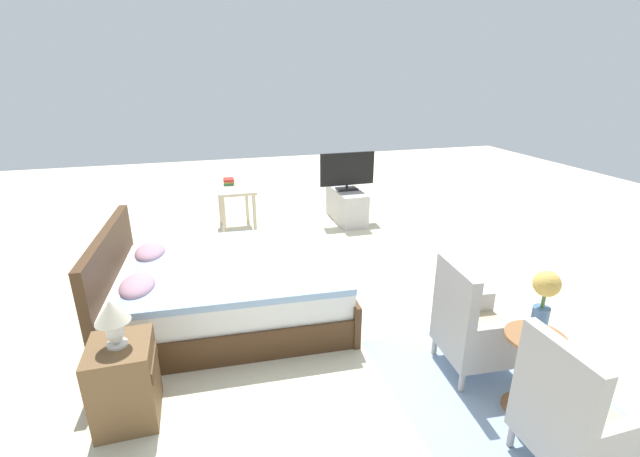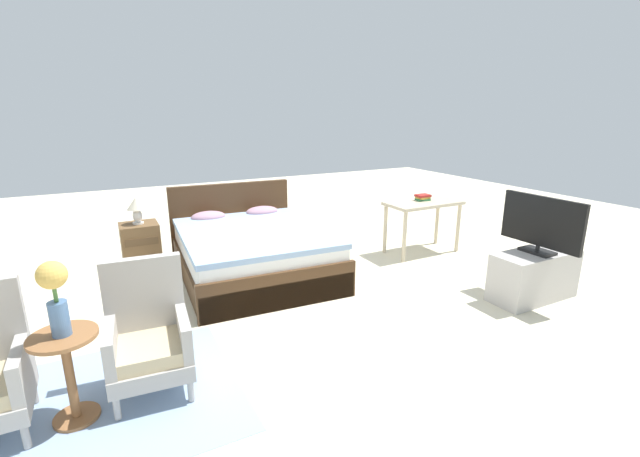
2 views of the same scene
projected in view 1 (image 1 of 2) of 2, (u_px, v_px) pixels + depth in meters
The scene contains 13 objects.
ground_plane at pixel (318, 296), 4.60m from camera, with size 16.00×16.00×0.00m, color beige.
floor_rug at pixel (513, 409), 3.05m from camera, with size 2.10×1.50×0.01m.
bed at pixel (225, 288), 4.14m from camera, with size 1.77×2.24×0.96m.
armchair_by_window_left at pixel (571, 419), 2.47m from camera, with size 0.54×0.54×0.92m.
armchair_by_window_right at pixel (471, 328), 3.35m from camera, with size 0.58×0.58×0.92m.
side_table at pixel (530, 364), 2.94m from camera, with size 0.40×0.40×0.61m.
flower_vase at pixel (544, 298), 2.76m from camera, with size 0.17×0.17×0.48m.
nightstand at pixel (125, 382), 2.89m from camera, with size 0.44×0.41×0.59m.
table_lamp at pixel (112, 317), 2.72m from camera, with size 0.22×0.22×0.33m.
tv_stand at pixel (346, 205), 6.85m from camera, with size 0.96×0.40×0.51m.
tv_flatscreen at pixel (347, 171), 6.65m from camera, with size 0.21×0.88×0.59m.
vanity_desk at pixel (235, 192), 6.25m from camera, with size 1.04×0.52×0.72m.
book_stack at pixel (229, 181), 6.22m from camera, with size 0.20×0.16×0.08m.
Camera 1 is at (-3.91, 1.09, 2.27)m, focal length 24.00 mm.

